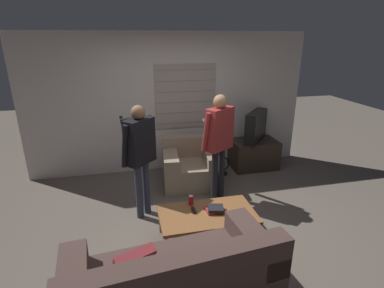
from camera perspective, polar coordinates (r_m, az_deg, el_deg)
The scene contains 13 objects.
ground_plane at distance 4.28m, azimuth 0.43°, elevation -15.29°, with size 16.00×16.00×0.00m, color #665B51.
wall_back at distance 5.62m, azimuth -4.20°, elevation 7.68°, with size 5.20×0.08×2.55m.
couch_blue at distance 3.02m, azimuth -3.57°, elevation -25.20°, with size 1.99×1.05×0.86m.
armchair_beige at distance 5.24m, azimuth -0.25°, elevation -4.30°, with size 1.02×0.91×0.79m.
coffee_table at distance 3.83m, azimuth 2.94°, elevation -13.42°, with size 1.19×0.66×0.40m.
tv_stand at distance 6.01m, azimuth 11.67°, elevation -1.86°, with size 0.87×0.58×0.55m.
tv at distance 5.83m, azimuth 12.03°, elevation 3.31°, with size 0.64×0.69×0.58m.
person_left_standing at distance 4.10m, azimuth -9.96°, elevation -0.85°, with size 0.50×0.83×1.63m.
person_right_standing at distance 4.50m, azimuth 5.10°, elevation 1.71°, with size 0.55×0.81×1.68m.
book_stack at distance 3.84m, azimuth 4.45°, elevation -12.23°, with size 0.24×0.22×0.07m.
soda_can at distance 3.95m, azimuth -0.20°, elevation -10.65°, with size 0.07×0.07×0.13m.
spare_remote at distance 3.84m, azimuth 0.32°, elevation -12.51°, with size 0.04×0.13×0.02m.
floor_fan at distance 5.67m, azimuth 5.83°, elevation -4.29°, with size 0.27×0.20×0.34m.
Camera 1 is at (-0.80, -3.40, 2.47)m, focal length 28.00 mm.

